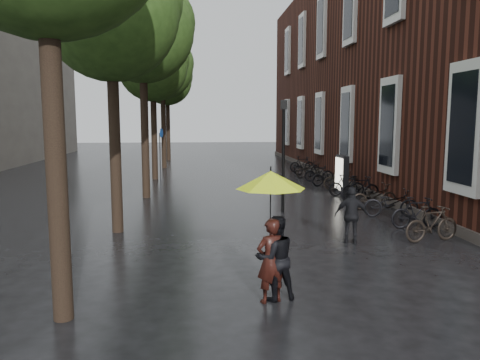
{
  "coord_description": "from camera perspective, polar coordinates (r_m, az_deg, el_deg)",
  "views": [
    {
      "loc": [
        -1.81,
        -6.52,
        3.24
      ],
      "look_at": [
        -0.71,
        5.19,
        1.71
      ],
      "focal_mm": 35.0,
      "sensor_mm": 36.0,
      "label": 1
    }
  ],
  "objects": [
    {
      "name": "person_black",
      "position": [
        8.53,
        4.33,
        -9.44
      ],
      "size": [
        0.86,
        0.73,
        1.54
      ],
      "primitive_type": "imported",
      "rotation": [
        0.0,
        0.0,
        3.37
      ],
      "color": "black",
      "rests_on": "ground"
    },
    {
      "name": "lamp_post",
      "position": [
        16.28,
        5.32,
        4.3
      ],
      "size": [
        0.2,
        0.2,
        3.89
      ],
      "rotation": [
        0.0,
        0.0,
        0.13
      ],
      "color": "black",
      "rests_on": "ground"
    },
    {
      "name": "street_trees",
      "position": [
        22.75,
        -11.21,
        15.11
      ],
      "size": [
        4.33,
        34.03,
        8.91
      ],
      "color": "black",
      "rests_on": "ground"
    },
    {
      "name": "cycle_sign",
      "position": [
        25.63,
        -9.64,
        4.16
      ],
      "size": [
        0.15,
        0.5,
        2.76
      ],
      "rotation": [
        0.0,
        0.0,
        -0.23
      ],
      "color": "#262628",
      "rests_on": "ground"
    },
    {
      "name": "parked_bicycles",
      "position": [
        20.95,
        12.57,
        -0.36
      ],
      "size": [
        2.08,
        17.41,
        1.02
      ],
      "color": "black",
      "rests_on": "ground"
    },
    {
      "name": "pedestrian_walking",
      "position": [
        12.59,
        13.48,
        -4.2
      ],
      "size": [
        0.95,
        0.61,
        1.5
      ],
      "primitive_type": "imported",
      "rotation": [
        0.0,
        0.0,
        2.84
      ],
      "color": "black",
      "rests_on": "ground"
    },
    {
      "name": "ad_lightbox",
      "position": [
        20.69,
        12.28,
        0.62
      ],
      "size": [
        0.26,
        1.12,
        1.69
      ],
      "rotation": [
        0.0,
        0.0,
        0.01
      ],
      "color": "black",
      "rests_on": "ground"
    },
    {
      "name": "person_burgundy",
      "position": [
        8.4,
        3.75,
        -9.77
      ],
      "size": [
        0.65,
        0.54,
        1.52
      ],
      "primitive_type": "imported",
      "rotation": [
        0.0,
        0.0,
        3.52
      ],
      "color": "black",
      "rests_on": "ground"
    },
    {
      "name": "ground",
      "position": [
        7.51,
        9.62,
        -18.28
      ],
      "size": [
        120.0,
        120.0,
        0.0
      ],
      "primitive_type": "plane",
      "color": "black"
    },
    {
      "name": "lime_umbrella",
      "position": [
        8.17,
        3.76,
        0.01
      ],
      "size": [
        1.24,
        1.24,
        1.81
      ],
      "rotation": [
        0.0,
        0.0,
        -0.43
      ],
      "color": "black",
      "rests_on": "ground"
    },
    {
      "name": "brick_building",
      "position": [
        28.87,
        20.33,
        12.44
      ],
      "size": [
        10.2,
        33.2,
        12.0
      ],
      "color": "#38160F",
      "rests_on": "ground"
    }
  ]
}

